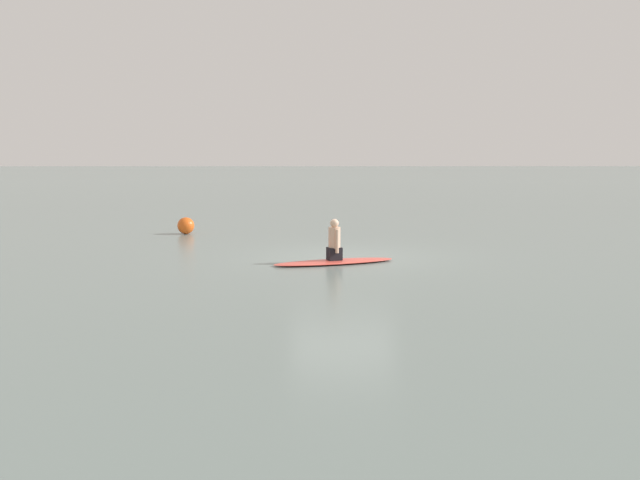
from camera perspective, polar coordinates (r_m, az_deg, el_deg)
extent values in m
plane|color=slate|center=(16.51, 1.99, -1.46)|extent=(400.00, 400.00, 0.00)
ellipsoid|color=#D84C3F|center=(15.52, 1.22, -1.85)|extent=(3.01, 1.68, 0.08)
cube|color=black|center=(15.49, 1.22, -1.17)|extent=(0.38, 0.34, 0.29)
cylinder|color=#D6AD8E|center=(15.44, 1.23, 0.20)|extent=(0.35, 0.35, 0.49)
sphere|color=#D6AD8E|center=(15.41, 1.23, 1.43)|extent=(0.20, 0.20, 0.20)
cylinder|color=#D6AD8E|center=(15.60, 1.01, 0.03)|extent=(0.10, 0.10, 0.54)
cylinder|color=#D6AD8E|center=(15.30, 1.45, -0.11)|extent=(0.10, 0.10, 0.54)
sphere|color=#E55919|center=(21.96, -11.29, 1.20)|extent=(0.54, 0.54, 0.54)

